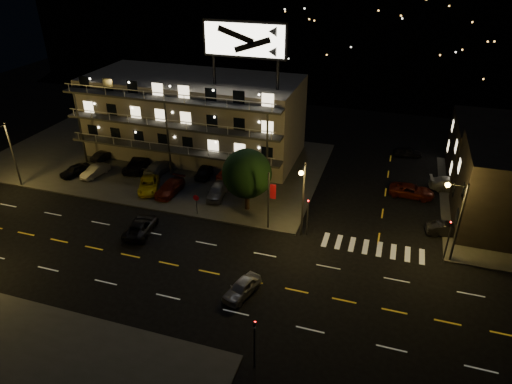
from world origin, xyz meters
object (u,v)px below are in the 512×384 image
(lot_car_2, at_px, (149,185))
(side_car_0, at_px, (447,229))
(road_car_east, at_px, (242,288))
(tree, at_px, (247,175))
(road_car_west, at_px, (141,226))
(lot_car_7, at_px, (160,167))
(lot_car_4, at_px, (217,191))

(lot_car_2, xyz_separation_m, side_car_0, (32.98, 0.95, -0.15))
(lot_car_2, bearing_deg, road_car_east, -63.32)
(tree, height_order, road_car_east, tree)
(road_car_west, bearing_deg, side_car_0, -170.51)
(tree, relative_size, lot_car_7, 1.39)
(lot_car_4, bearing_deg, tree, -27.47)
(lot_car_2, xyz_separation_m, road_car_west, (3.60, -7.96, -0.11))
(side_car_0, xyz_separation_m, road_car_east, (-16.61, -14.56, 0.02))
(tree, distance_m, lot_car_2, 12.83)
(lot_car_7, bearing_deg, road_car_east, 140.46)
(lot_car_4, distance_m, side_car_0, 24.74)
(lot_car_7, height_order, road_car_east, lot_car_7)
(lot_car_4, height_order, side_car_0, lot_car_4)
(side_car_0, xyz_separation_m, road_car_west, (-29.38, -8.92, 0.03))
(lot_car_4, xyz_separation_m, road_car_east, (8.13, -14.62, -0.21))
(lot_car_2, bearing_deg, side_car_0, -21.93)
(lot_car_2, bearing_deg, tree, -25.79)
(tree, xyz_separation_m, road_car_west, (-8.75, -7.49, -3.57))
(lot_car_7, distance_m, side_car_0, 34.27)
(lot_car_2, relative_size, lot_car_7, 0.95)
(road_car_east, relative_size, road_car_west, 0.80)
(lot_car_4, height_order, road_car_west, lot_car_4)
(road_car_west, bearing_deg, road_car_east, 148.77)
(road_car_east, bearing_deg, lot_car_2, 157.07)
(side_car_0, bearing_deg, tree, 83.41)
(tree, distance_m, road_car_east, 14.19)
(lot_car_2, distance_m, road_car_west, 8.74)
(tree, xyz_separation_m, side_car_0, (20.64, 1.43, -3.61))
(road_car_east, bearing_deg, side_car_0, 58.04)
(side_car_0, bearing_deg, lot_car_2, 81.11)
(lot_car_7, xyz_separation_m, road_car_west, (4.68, -12.65, -0.18))
(lot_car_4, bearing_deg, lot_car_7, 150.98)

